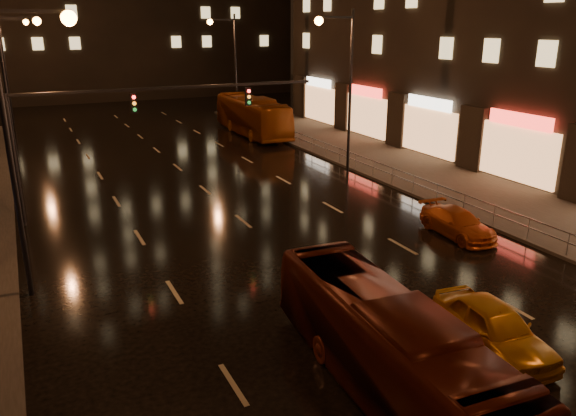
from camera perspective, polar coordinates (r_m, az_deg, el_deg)
The scene contains 8 objects.
ground at distance 30.92m, azimuth -7.28°, elevation 0.89°, with size 140.00×140.00×0.00m, color black.
sidewalk_right at distance 33.61m, azimuth 18.06°, elevation 1.66°, with size 7.00×70.00×0.15m, color #38332D.
traffic_signal at distance 28.72m, azimuth -17.36°, elevation 8.59°, with size 15.31×0.32×6.20m.
railing_right at distance 33.53m, azimuth 10.57°, elevation 3.68°, with size 0.05×56.00×1.00m.
bus_red at distance 14.89m, azimuth 10.19°, elevation -13.70°, with size 2.22×9.49×2.64m, color #591A0C.
bus_curb at distance 48.93m, azimuth -3.66°, elevation 9.33°, with size 2.72×11.62×3.24m, color #91430E.
taxi_near at distance 17.69m, azimuth 20.11°, elevation -11.31°, with size 1.74×4.33×1.48m, color orange.
taxi_far at distance 26.37m, azimuth 16.84°, elevation -1.47°, with size 1.69×4.15×1.20m, color #BE4B11.
Camera 1 is at (-9.21, -8.08, 9.12)m, focal length 35.00 mm.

